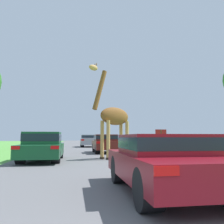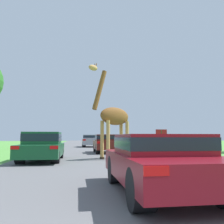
{
  "view_description": "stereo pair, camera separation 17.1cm",
  "coord_description": "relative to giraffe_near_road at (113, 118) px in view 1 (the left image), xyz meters",
  "views": [
    {
      "loc": [
        -0.76,
        -0.68,
        1.16
      ],
      "look_at": [
        1.31,
        12.39,
        2.59
      ],
      "focal_mm": 38.0,
      "sensor_mm": 36.0,
      "label": 1
    },
    {
      "loc": [
        -0.59,
        -0.7,
        1.16
      ],
      "look_at": [
        1.31,
        12.39,
        2.59
      ],
      "focal_mm": 38.0,
      "sensor_mm": 36.0,
      "label": 2
    }
  ],
  "objects": [
    {
      "name": "car_queue_right",
      "position": [
        0.24,
        5.2,
        -1.5
      ],
      "size": [
        1.8,
        4.16,
        1.38
      ],
      "color": "#561914",
      "rests_on": "ground"
    },
    {
      "name": "sign_post",
      "position": [
        3.12,
        0.96,
        -1.09
      ],
      "size": [
        0.7,
        0.08,
        1.65
      ],
      "color": "#4C3823",
      "rests_on": "ground"
    },
    {
      "name": "car_far_ahead",
      "position": [
        -3.7,
        -0.57,
        -1.49
      ],
      "size": [
        1.9,
        4.56,
        1.43
      ],
      "color": "#144C28",
      "rests_on": "ground"
    },
    {
      "name": "road",
      "position": [
        -1.37,
        17.69,
        -2.24
      ],
      "size": [
        7.69,
        120.0,
        0.0
      ],
      "color": "#5B5B5E",
      "rests_on": "ground"
    },
    {
      "name": "giraffe_near_road",
      "position": [
        0.0,
        0.0,
        0.0
      ],
      "size": [
        2.63,
        2.03,
        5.13
      ],
      "rotation": [
        0.0,
        0.0,
        2.19
      ],
      "color": "tan",
      "rests_on": "ground"
    },
    {
      "name": "car_lead_maroon",
      "position": [
        -0.2,
        -8.06,
        -1.57
      ],
      "size": [
        1.88,
        4.03,
        1.23
      ],
      "color": "maroon",
      "rests_on": "ground"
    },
    {
      "name": "car_queue_left",
      "position": [
        -0.42,
        16.6,
        -1.45
      ],
      "size": [
        1.89,
        4.48,
        1.49
      ],
      "color": "gray",
      "rests_on": "ground"
    }
  ]
}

